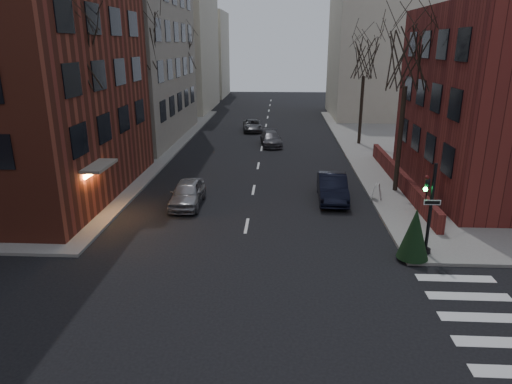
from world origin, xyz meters
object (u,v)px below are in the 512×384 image
tree_right_a (408,58)px  evergreen_shrub (414,233)px  tree_left_c (182,51)px  car_lane_silver (187,193)px  car_lane_gray (271,139)px  traffic_signal (428,215)px  sandwich_board (377,191)px  parked_sedan (332,188)px  streetlamp_far (193,87)px  tree_left_a (74,50)px  tree_left_b (142,42)px  streetlamp_near (139,112)px  car_lane_far (253,125)px  tree_right_b (365,58)px

tree_right_a → evergreen_shrub: bearing=-99.0°
tree_left_c → tree_right_a: (17.60, -22.00, 0.00)m
car_lane_silver → car_lane_gray: car_lane_silver is taller
traffic_signal → sandwich_board: size_ratio=4.37×
parked_sedan → car_lane_gray: bearing=106.2°
tree_right_a → streetlamp_far: 29.65m
tree_left_c → parked_sedan: (13.53, -23.69, -7.27)m
tree_right_a → evergreen_shrub: size_ratio=4.43×
traffic_signal → evergreen_shrub: (-0.64, -0.49, -0.66)m
tree_left_a → sandwich_board: tree_left_a is taller
parked_sedan → car_lane_silver: size_ratio=1.10×
car_lane_gray → evergreen_shrub: size_ratio=1.95×
car_lane_silver → tree_left_b: bearing=114.6°
tree_left_a → streetlamp_near: tree_left_a is taller
tree_left_c → car_lane_far: bearing=-11.9°
tree_left_c → streetlamp_near: bearing=-88.1°
car_lane_silver → evergreen_shrub: evergreen_shrub is taller
tree_left_b → streetlamp_near: bearing=-81.5°
streetlamp_far → car_lane_silver: bearing=-80.3°
streetlamp_far → car_lane_gray: streetlamp_far is taller
streetlamp_near → streetlamp_far: 20.00m
tree_left_c → tree_right_a: same height
tree_left_c → car_lane_gray: size_ratio=2.27×
tree_right_b → evergreen_shrub: tree_right_b is taller
streetlamp_far → car_lane_far: (6.88, -3.58, -3.65)m
tree_right_b → tree_left_b: bearing=-161.2°
tree_left_c → parked_sedan: bearing=-60.3°
tree_left_b → tree_right_b: (17.60, 6.00, -1.33)m
car_lane_gray → tree_left_c: bearing=130.5°
traffic_signal → tree_left_c: tree_left_c is taller
tree_left_a → streetlamp_far: size_ratio=1.63×
streetlamp_near → car_lane_silver: bearing=-56.8°
tree_left_a → tree_right_a: (17.60, 4.00, -0.44)m
tree_left_c → parked_sedan: tree_left_c is taller
tree_right_b → parked_sedan: tree_right_b is taller
streetlamp_far → car_lane_silver: size_ratio=1.50×
car_lane_far → sandwich_board: car_lane_far is taller
streetlamp_far → car_lane_far: bearing=-27.5°
tree_left_a → car_lane_silver: tree_left_a is taller
streetlamp_near → car_lane_silver: streetlamp_near is taller
car_lane_gray → tree_right_a: bearing=-66.0°
tree_right_a → car_lane_gray: (-8.00, 13.24, -7.41)m
streetlamp_near → car_lane_gray: size_ratio=1.47×
tree_left_a → evergreen_shrub: tree_left_a is taller
tree_left_a → tree_left_c: 26.00m
tree_right_a → tree_right_b: 14.01m
tree_right_b → evergreen_shrub: 24.39m
streetlamp_near → evergreen_shrub: size_ratio=2.86×
sandwich_board → evergreen_shrub: size_ratio=0.42×
tree_left_a → tree_left_b: 12.01m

